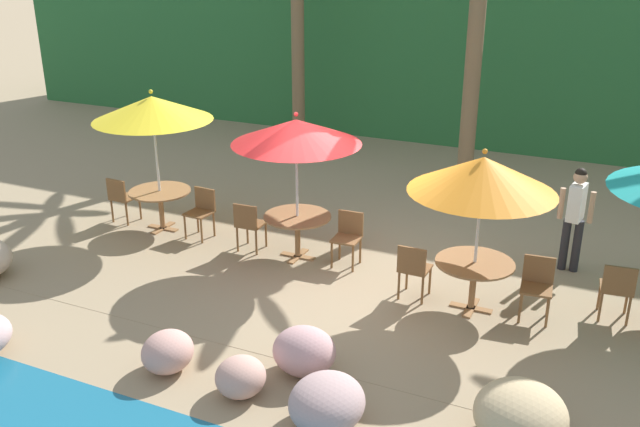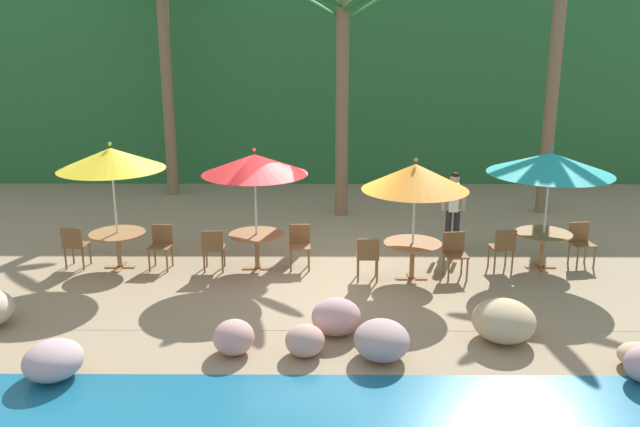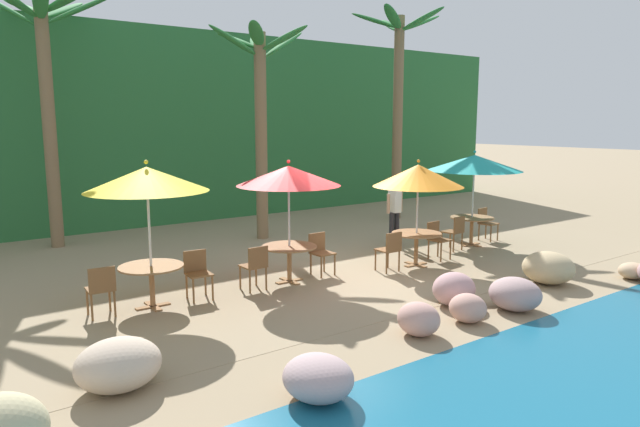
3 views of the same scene
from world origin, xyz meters
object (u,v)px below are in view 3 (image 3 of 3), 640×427
object	(u,v)px
chair_orange_inland	(390,248)
dining_table_orange	(416,238)
chair_yellow_inland	(101,287)
umbrella_red	(289,176)
chair_orange_seaward	(437,237)
chair_teal_inland	(455,230)
palm_tree_nearest	(45,68)
umbrella_teal	(474,163)
dining_table_teal	(472,222)
umbrella_yellow	(147,179)
palm_tree_third	(398,87)
umbrella_orange	(418,176)
palm_tree_second	(260,100)
chair_teal_seaward	(486,221)
dining_table_yellow	(151,273)
waiter_in_white	(395,207)
chair_red_seaward	(320,250)
chair_yellow_seaward	(197,271)
chair_red_inland	(255,264)
dining_table_red	(289,252)

from	to	relation	value
chair_orange_inland	dining_table_orange	bearing A→B (deg)	4.94
chair_yellow_inland	umbrella_red	distance (m)	3.97
chair_orange_seaward	chair_yellow_inland	bearing A→B (deg)	176.92
chair_teal_inland	palm_tree_nearest	bearing A→B (deg)	141.50
umbrella_teal	dining_table_teal	world-z (taller)	umbrella_teal
umbrella_yellow	dining_table_orange	size ratio (longest dim) A/B	2.32
palm_tree_nearest	palm_tree_third	xyz separation A→B (m)	(10.08, -1.86, -0.19)
chair_orange_inland	umbrella_yellow	bearing A→B (deg)	172.12
chair_teal_inland	umbrella_teal	bearing A→B (deg)	11.87
chair_yellow_inland	umbrella_teal	bearing A→B (deg)	0.53
umbrella_orange	umbrella_teal	world-z (taller)	umbrella_teal
dining_table_teal	palm_tree_second	xyz separation A→B (m)	(-3.92, 4.00, 3.14)
umbrella_orange	chair_teal_seaward	distance (m)	3.91
dining_table_yellow	waiter_in_white	xyz separation A→B (m)	(6.90, 1.28, 0.37)
chair_red_seaward	chair_orange_inland	world-z (taller)	same
chair_yellow_seaward	dining_table_orange	world-z (taller)	chair_yellow_seaward
palm_tree_third	chair_teal_inland	bearing A→B (deg)	-116.26
umbrella_orange	chair_teal_inland	bearing A→B (deg)	14.51
chair_red_inland	chair_teal_seaward	size ratio (longest dim) A/B	1.00
umbrella_orange	palm_tree_third	world-z (taller)	palm_tree_third
chair_orange_inland	chair_teal_seaward	bearing A→B (deg)	12.04
chair_teal_seaward	chair_teal_inland	bearing A→B (deg)	-167.17
umbrella_red	dining_table_teal	distance (m)	5.89
umbrella_red	chair_teal_seaward	bearing A→B (deg)	2.78
dining_table_red	chair_red_inland	bearing A→B (deg)	-171.66
dining_table_teal	waiter_in_white	bearing A→B (deg)	141.83
palm_tree_nearest	umbrella_orange	bearing A→B (deg)	-48.16
dining_table_red	waiter_in_white	world-z (taller)	waiter_in_white
chair_orange_seaward	chair_red_inland	bearing A→B (deg)	176.95
chair_red_inland	chair_teal_inland	bearing A→B (deg)	0.62
umbrella_orange	dining_table_teal	distance (m)	3.09
umbrella_orange	dining_table_orange	world-z (taller)	umbrella_orange
chair_yellow_inland	dining_table_orange	bearing A→B (deg)	-4.89
chair_yellow_seaward	palm_tree_nearest	size ratio (longest dim) A/B	0.14
waiter_in_white	chair_orange_seaward	bearing A→B (deg)	-98.97
chair_orange_inland	chair_red_seaward	bearing A→B (deg)	150.73
umbrella_orange	umbrella_teal	distance (m)	2.76
dining_table_red	chair_teal_seaward	world-z (taller)	chair_teal_seaward
dining_table_teal	umbrella_yellow	bearing A→B (deg)	-179.70
chair_teal_seaward	umbrella_red	bearing A→B (deg)	-177.22
chair_red_inland	chair_orange_seaward	size ratio (longest dim) A/B	1.00
chair_red_seaward	palm_tree_third	bearing A→B (deg)	34.38
umbrella_red	dining_table_orange	size ratio (longest dim) A/B	2.22
umbrella_red	dining_table_orange	world-z (taller)	umbrella_red
chair_orange_inland	chair_yellow_inland	bearing A→B (deg)	173.68
umbrella_yellow	dining_table_yellow	size ratio (longest dim) A/B	2.32
chair_orange_inland	palm_tree_nearest	bearing A→B (deg)	127.27
dining_table_yellow	umbrella_yellow	bearing A→B (deg)	-172.87
chair_orange_seaward	palm_tree_third	size ratio (longest dim) A/B	0.13
dining_table_orange	palm_tree_second	bearing A→B (deg)	104.93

